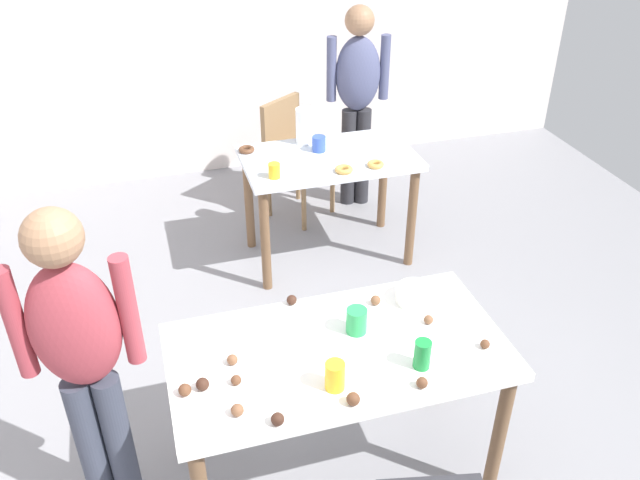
% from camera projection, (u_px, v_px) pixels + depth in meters
% --- Properties ---
extents(ground_plane, '(6.40, 6.40, 0.00)m').
position_uv_depth(ground_plane, '(324.00, 449.00, 3.15)').
color(ground_plane, gray).
extents(wall_back, '(6.40, 0.10, 2.60)m').
position_uv_depth(wall_back, '(205.00, 13.00, 5.05)').
color(wall_back, silver).
rests_on(wall_back, ground_plane).
extents(dining_table_near, '(1.36, 0.71, 0.75)m').
position_uv_depth(dining_table_near, '(338.00, 366.00, 2.70)').
color(dining_table_near, white).
rests_on(dining_table_near, ground_plane).
extents(dining_table_far, '(1.09, 0.64, 0.75)m').
position_uv_depth(dining_table_far, '(329.00, 172.00, 4.24)').
color(dining_table_far, silver).
rests_on(dining_table_far, ground_plane).
extents(chair_far_table, '(0.56, 0.56, 0.87)m').
position_uv_depth(chair_far_table, '(292.00, 151.00, 4.83)').
color(chair_far_table, olive).
rests_on(chair_far_table, ground_plane).
extents(person_girl_near, '(0.45, 0.23, 1.50)m').
position_uv_depth(person_girl_near, '(82.00, 353.00, 2.41)').
color(person_girl_near, '#383D4C').
rests_on(person_girl_near, ground_plane).
extents(person_adult_far, '(0.46, 0.25, 1.50)m').
position_uv_depth(person_adult_far, '(357.00, 91.00, 4.74)').
color(person_adult_far, '#28282D').
rests_on(person_adult_far, ground_plane).
extents(mixing_bowl, '(0.18, 0.18, 0.06)m').
position_uv_depth(mixing_bowl, '(416.00, 295.00, 2.89)').
color(mixing_bowl, white).
rests_on(mixing_bowl, dining_table_near).
extents(soda_can, '(0.07, 0.07, 0.12)m').
position_uv_depth(soda_can, '(422.00, 354.00, 2.52)').
color(soda_can, '#198438').
rests_on(soda_can, dining_table_near).
extents(fork_near, '(0.17, 0.02, 0.01)m').
position_uv_depth(fork_near, '(193.00, 342.00, 2.67)').
color(fork_near, silver).
rests_on(fork_near, dining_table_near).
extents(cup_near_0, '(0.09, 0.09, 0.11)m').
position_uv_depth(cup_near_0, '(357.00, 321.00, 2.70)').
color(cup_near_0, green).
rests_on(cup_near_0, dining_table_near).
extents(cup_near_1, '(0.08, 0.08, 0.12)m').
position_uv_depth(cup_near_1, '(335.00, 376.00, 2.43)').
color(cup_near_1, yellow).
rests_on(cup_near_1, dining_table_near).
extents(cake_ball_0, '(0.04, 0.04, 0.04)m').
position_uv_depth(cake_ball_0, '(232.00, 360.00, 2.56)').
color(cake_ball_0, brown).
rests_on(cake_ball_0, dining_table_near).
extents(cake_ball_1, '(0.04, 0.04, 0.04)m').
position_uv_depth(cake_ball_1, '(292.00, 300.00, 2.88)').
color(cake_ball_1, '#3D2319').
rests_on(cake_ball_1, dining_table_near).
extents(cake_ball_2, '(0.05, 0.05, 0.05)m').
position_uv_depth(cake_ball_2, '(353.00, 399.00, 2.38)').
color(cake_ball_2, brown).
rests_on(cake_ball_2, dining_table_near).
extents(cake_ball_3, '(0.05, 0.05, 0.05)m').
position_uv_depth(cake_ball_3, '(185.00, 390.00, 2.42)').
color(cake_ball_3, brown).
rests_on(cake_ball_3, dining_table_near).
extents(cake_ball_4, '(0.05, 0.05, 0.05)m').
position_uv_depth(cake_ball_4, '(237.00, 410.00, 2.33)').
color(cake_ball_4, brown).
rests_on(cake_ball_4, dining_table_near).
extents(cake_ball_5, '(0.04, 0.04, 0.04)m').
position_uv_depth(cake_ball_5, '(429.00, 320.00, 2.77)').
color(cake_ball_5, brown).
rests_on(cake_ball_5, dining_table_near).
extents(cake_ball_6, '(0.04, 0.04, 0.04)m').
position_uv_depth(cake_ball_6, '(236.00, 380.00, 2.47)').
color(cake_ball_6, brown).
rests_on(cake_ball_6, dining_table_near).
extents(cake_ball_7, '(0.05, 0.05, 0.05)m').
position_uv_depth(cake_ball_7, '(203.00, 384.00, 2.44)').
color(cake_ball_7, '#3D2319').
rests_on(cake_ball_7, dining_table_near).
extents(cake_ball_8, '(0.04, 0.04, 0.04)m').
position_uv_depth(cake_ball_8, '(422.00, 383.00, 2.45)').
color(cake_ball_8, brown).
rests_on(cake_ball_8, dining_table_near).
extents(cake_ball_9, '(0.05, 0.05, 0.05)m').
position_uv_depth(cake_ball_9, '(278.00, 419.00, 2.30)').
color(cake_ball_9, '#3D2319').
rests_on(cake_ball_9, dining_table_near).
extents(cake_ball_10, '(0.04, 0.04, 0.04)m').
position_uv_depth(cake_ball_10, '(485.00, 344.00, 2.64)').
color(cake_ball_10, brown).
rests_on(cake_ball_10, dining_table_near).
extents(cake_ball_11, '(0.04, 0.04, 0.04)m').
position_uv_depth(cake_ball_11, '(376.00, 300.00, 2.87)').
color(cake_ball_11, brown).
rests_on(cake_ball_11, dining_table_near).
extents(pitcher_far, '(0.12, 0.12, 0.23)m').
position_uv_depth(pitcher_far, '(305.00, 126.00, 4.28)').
color(pitcher_far, white).
rests_on(pitcher_far, dining_table_far).
extents(cup_far_0, '(0.09, 0.09, 0.10)m').
position_uv_depth(cup_far_0, '(319.00, 144.00, 4.21)').
color(cup_far_0, '#3351B2').
rests_on(cup_far_0, dining_table_far).
extents(cup_far_1, '(0.07, 0.07, 0.09)m').
position_uv_depth(cup_far_1, '(274.00, 171.00, 3.89)').
color(cup_far_1, yellow).
rests_on(cup_far_1, dining_table_far).
extents(donut_far_0, '(0.11, 0.11, 0.03)m').
position_uv_depth(donut_far_0, '(344.00, 169.00, 3.97)').
color(donut_far_0, gold).
rests_on(donut_far_0, dining_table_far).
extents(donut_far_1, '(0.10, 0.10, 0.03)m').
position_uv_depth(donut_far_1, '(376.00, 164.00, 4.03)').
color(donut_far_1, gold).
rests_on(donut_far_1, dining_table_far).
extents(donut_far_2, '(0.10, 0.10, 0.03)m').
position_uv_depth(donut_far_2, '(247.00, 149.00, 4.21)').
color(donut_far_2, brown).
rests_on(donut_far_2, dining_table_far).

